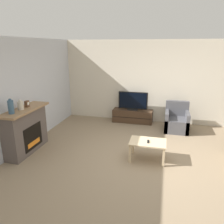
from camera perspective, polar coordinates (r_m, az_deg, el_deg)
name	(u,v)px	position (r m, az deg, el deg)	size (l,w,h in m)	color
ground_plane	(144,160)	(5.14, 8.24, -12.42)	(24.00, 24.00, 0.00)	#89755B
wall_back	(154,82)	(7.38, 11.03, 7.64)	(12.00, 0.06, 2.70)	beige
wall_left	(19,95)	(5.75, -23.02, 4.01)	(0.06, 12.00, 2.70)	silver
fireplace	(26,130)	(5.67, -21.60, -4.37)	(0.49, 1.39, 1.10)	#564C47
mantel_vase_left	(11,107)	(5.14, -24.92, 1.27)	(0.12, 0.12, 0.34)	#385670
mantel_vase_centre_left	(20,105)	(5.39, -22.82, 1.65)	(0.14, 0.14, 0.24)	beige
mantel_clock	(27,104)	(5.59, -21.32, 1.99)	(0.08, 0.11, 0.15)	brown
tv_stand	(133,116)	(7.44, 5.38, -1.04)	(1.33, 0.42, 0.43)	#422D1E
tv	(133,102)	(7.30, 5.49, 2.73)	(0.97, 0.18, 0.61)	black
armchair	(176,121)	(6.97, 16.49, -2.36)	(0.70, 0.76, 0.87)	#4C4C51
coffee_table	(148,144)	(5.02, 9.32, -8.31)	(0.81, 0.54, 0.45)	#CCB289
remote	(148,141)	(4.97, 9.43, -7.61)	(0.05, 0.15, 0.02)	black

